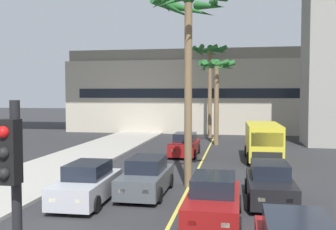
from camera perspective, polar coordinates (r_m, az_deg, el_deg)
lane_stripe_center at (r=22.53m, az=4.44°, el=-7.81°), size 0.14×56.00×0.01m
pier_building_backdrop at (r=44.86m, az=7.27°, el=3.35°), size 33.31×8.04×9.06m
car_queue_front at (r=15.89m, az=-11.75°, el=-9.87°), size 1.89×4.13×1.56m
car_queue_second at (r=16.11m, az=14.65°, el=-9.72°), size 1.88×4.12×1.56m
car_queue_third at (r=26.96m, az=2.46°, el=-4.45°), size 1.86×4.11×1.56m
car_queue_fourth at (r=16.83m, az=-3.19°, el=-9.07°), size 1.85×4.11×1.56m
car_queue_fifth at (r=13.32m, az=6.65°, el=-12.38°), size 1.86×4.12×1.56m
delivery_van at (r=25.52m, az=13.74°, el=-3.69°), size 2.24×5.29×2.36m
traffic_light_median_near at (r=5.18m, az=-21.61°, el=-14.64°), size 0.24×0.37×4.20m
palm_tree_near_median at (r=18.10m, az=3.05°, el=13.34°), size 3.69×3.69×8.91m
palm_tree_mid_median at (r=38.31m, az=6.12°, el=7.65°), size 3.45×3.56×9.00m
palm_tree_far_median at (r=32.66m, az=7.08°, el=5.81°), size 3.18×3.19×7.14m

